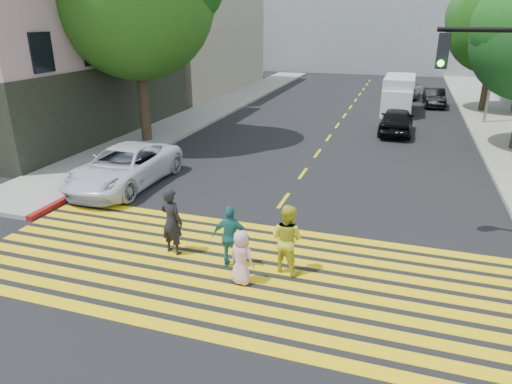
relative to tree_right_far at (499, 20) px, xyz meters
The scene contains 19 objects.
ground 26.80m from the tree_right_far, 108.66° to the right, with size 120.00×120.00×0.00m, color black.
sidewalk_left 17.99m from the tree_right_far, behind, with size 3.00×40.00×0.15m, color gray.
curb_red 24.87m from the tree_right_far, 129.07° to the right, with size 0.20×8.00×0.16m, color maroon.
crosswalk 25.62m from the tree_right_far, 109.60° to the right, with size 13.40×5.30×0.01m.
lane_line 10.35m from the tree_right_far, 164.48° to the right, with size 0.12×34.40×0.01m.
building_left_pink 27.57m from the tree_right_far, 152.25° to the right, with size 12.10×14.10×11.00m.
building_left_tan 24.60m from the tree_right_far, behind, with size 12.00×16.00×10.00m, color tan.
backdrop_block 24.64m from the tree_right_far, 109.89° to the left, with size 30.00×8.00×12.00m, color gray.
tree_right_far is the anchor object (origin of this frame).
pedestrian_man 25.80m from the tree_right_far, 113.68° to the right, with size 0.65×0.43×1.79m, color black.
pedestrian_woman 24.75m from the tree_right_far, 107.16° to the right, with size 0.84×0.65×1.72m, color gold.
pedestrian_child 25.82m from the tree_right_far, 108.45° to the right, with size 0.64×0.42×1.31m, color #E6ABCB.
pedestrian_extra 25.36m from the tree_right_far, 110.00° to the right, with size 0.93×0.39×1.58m, color #257271.
white_sedan 24.39m from the tree_right_far, 126.65° to the right, with size 2.37×5.14×1.43m, color silver.
dark_car_near 10.57m from the tree_right_far, 123.58° to the right, with size 1.66×4.13×1.41m, color black.
silver_car 8.43m from the tree_right_far, 135.06° to the left, with size 1.87×4.61×1.34m, color #B4B4B4.
dark_car_parked 5.98m from the tree_right_far, 155.73° to the left, with size 1.29×3.69×1.21m, color black.
white_van 7.23m from the tree_right_far, 160.78° to the right, with size 1.89×4.85×2.27m.
street_lamp 3.96m from the tree_right_far, 99.09° to the right, with size 2.10×0.40×9.28m.
Camera 1 is at (3.51, -7.79, 5.74)m, focal length 32.00 mm.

